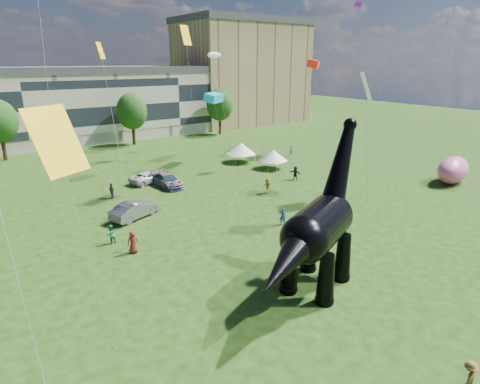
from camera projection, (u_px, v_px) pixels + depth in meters
ground at (330, 295)px, 25.42m from camera, size 220.00×220.00×0.00m
terrace_row at (20, 112)px, 66.99m from camera, size 78.00×11.00×12.00m
apartment_block at (242, 74)px, 94.28m from camera, size 28.00×18.00×22.00m
tree_mid_right at (132, 108)px, 68.79m from camera, size 5.20×5.20×9.44m
tree_far_right at (220, 102)px, 78.75m from camera, size 5.20×5.20×9.44m
dinosaur_sculpture at (316, 231)px, 24.83m from camera, size 12.90×6.98×10.85m
car_grey at (135, 210)px, 37.61m from camera, size 5.29×3.46×1.65m
car_white at (149, 177)px, 48.63m from camera, size 5.24×3.30×1.35m
car_dark at (167, 180)px, 47.01m from camera, size 2.40×5.30×1.51m
gazebo_near at (241, 149)px, 57.91m from camera, size 4.90×4.90×2.84m
gazebo_far at (273, 155)px, 54.49m from camera, size 4.73×4.73×2.62m
inflatable_pink at (453, 170)px, 48.33m from camera, size 6.93×4.59×3.18m
visitors at (244, 207)px, 38.20m from camera, size 34.18×40.09×1.83m
kites at (151, 17)px, 43.53m from camera, size 65.67×44.81×28.92m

